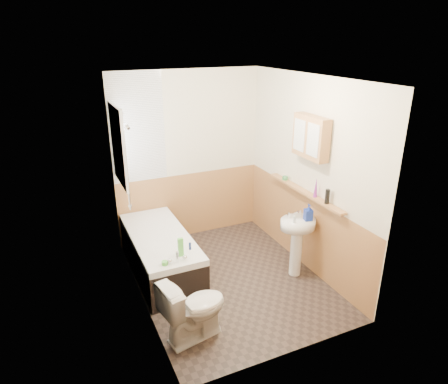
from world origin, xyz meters
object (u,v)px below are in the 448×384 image
Objects in this scene: bathtub at (161,252)px; medicine_cabinet at (311,137)px; toilet at (194,309)px; sink at (297,235)px; pine_shelf at (304,192)px.

medicine_cabinet reaches higher than bathtub.
toilet is at bearing -91.29° from bathtub.
bathtub is 2.40m from medicine_cabinet.
medicine_cabinet is (1.77, 0.67, 1.44)m from toilet.
sink reaches higher than bathtub.
pine_shelf reaches higher than toilet.
pine_shelf is 2.68× the size of medicine_cabinet.
pine_shelf is 0.74m from medicine_cabinet.
sink is at bearing -26.40° from bathtub.
sink is 1.58× the size of medicine_cabinet.
medicine_cabinet reaches higher than toilet.
toilet is at bearing -157.59° from pine_shelf.
sink reaches higher than toilet.
medicine_cabinet is (1.74, -0.66, 1.51)m from bathtub.
bathtub is at bearing 161.57° from pine_shelf.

